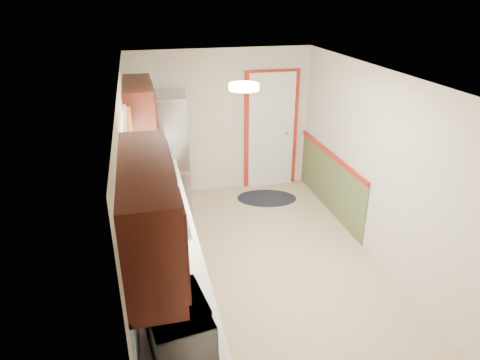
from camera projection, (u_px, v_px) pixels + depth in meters
room_shell at (265, 183)px, 4.91m from camera, size 3.20×5.20×2.52m
kitchen_run at (160, 238)px, 4.55m from camera, size 0.63×4.00×2.20m
back_wall_trim at (283, 141)px, 7.21m from camera, size 1.12×2.30×2.08m
ceiling_fixture at (244, 87)px, 4.20m from camera, size 0.30×0.30×0.06m
microwave at (178, 321)px, 2.95m from camera, size 0.42×0.65×0.41m
refrigerator at (164, 152)px, 6.63m from camera, size 0.85×0.81×1.84m
rug at (267, 198)px, 7.22m from camera, size 1.12×0.86×0.01m
cooktop at (155, 167)px, 6.00m from camera, size 0.54×0.65×0.02m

